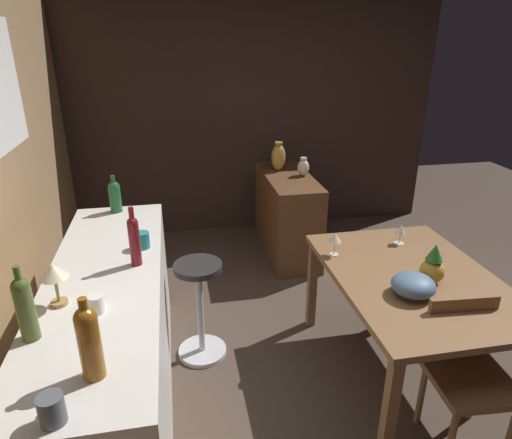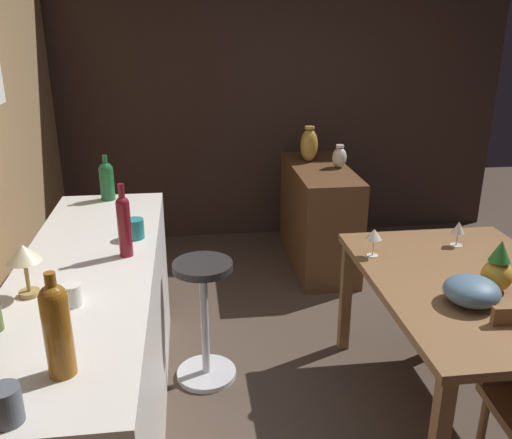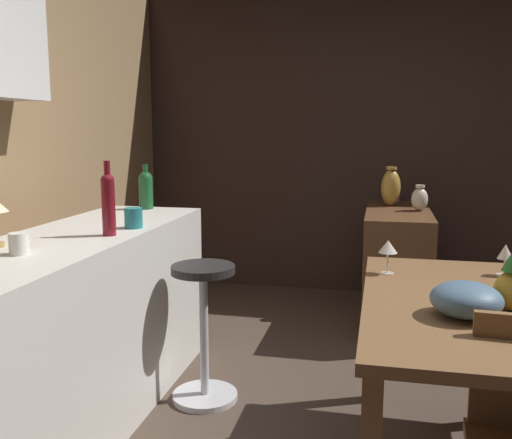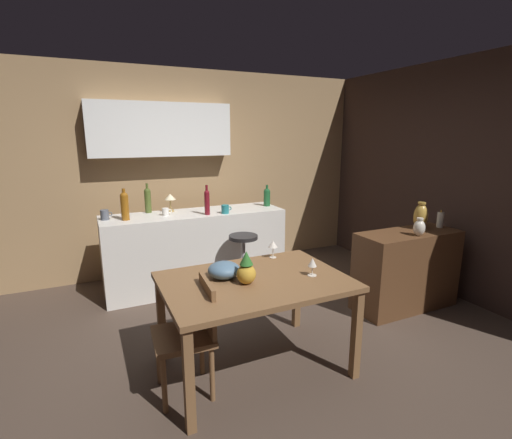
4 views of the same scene
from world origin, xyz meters
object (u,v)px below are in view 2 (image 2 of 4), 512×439
Objects in this scene: wine_glass_left at (458,229)px; fruit_bowl at (472,291)px; pineapple_centerpiece at (498,269)px; cup_teal at (135,229)px; bar_stool at (205,318)px; wine_bottle_ruby at (124,223)px; pillar_candle_tall at (307,145)px; dining_table at (472,297)px; cup_slate at (6,405)px; wine_bottle_amber at (57,326)px; vase_ceramic_ivory at (339,157)px; vase_brass at (309,145)px; cup_white at (73,294)px; sideboard_cabinet at (319,216)px; wine_bottle_green at (107,179)px; counter_lamp at (24,258)px; wine_glass_right at (373,235)px.

fruit_bowl is at bearing 158.66° from wine_glass_left.
pineapple_centerpiece is 1.71m from cup_teal.
bar_stool is at bearing 89.28° from wine_glass_left.
wine_bottle_ruby is 2.55m from pillar_candle_tall.
dining_table is 2.07m from cup_slate.
wine_bottle_amber is 1.88× the size of vase_ceramic_ivory.
vase_ceramic_ivory reaches higher than cup_teal.
dining_table is at bearing -170.37° from vase_brass.
vase_brass is (2.27, 0.23, 0.16)m from fruit_bowl.
cup_white reaches higher than fruit_bowl.
fruit_bowl is 2.53m from pillar_candle_tall.
cup_slate is (-1.07, 0.21, -0.10)m from wine_bottle_ruby.
cup_white is (-2.17, 1.48, 0.53)m from sideboard_cabinet.
bar_stool is at bearing -21.20° from wine_bottle_amber.
bar_stool is 1.87m from vase_ceramic_ivory.
cup_slate reaches higher than sideboard_cabinet.
wine_glass_left is 2.02m from wine_bottle_green.
wine_glass_left reaches higher than sideboard_cabinet.
wine_bottle_green is (1.73, 0.08, -0.04)m from wine_bottle_amber.
wine_bottle_green is (0.57, 1.93, 0.18)m from wine_glass_left.
wine_glass_left is 1.14× the size of cup_teal.
sideboard_cabinet is at bearing -40.56° from cup_teal.
wine_glass_left is at bearing -73.36° from counter_lamp.
cup_slate is 3.35m from vase_brass.
cup_teal is at bearing 89.65° from wine_glass_right.
wine_bottle_ruby reaches higher than counter_lamp.
wine_bottle_ruby reaches higher than cup_teal.
wine_bottle_amber reaches higher than bar_stool.
wine_glass_right is 1.40× the size of cup_white.
sideboard_cabinet is 1.57m from wine_glass_left.
fruit_bowl is at bearing -66.93° from cup_slate.
fruit_bowl is 1.58m from cup_teal.
bar_stool is 5.05× the size of wine_glass_left.
wine_bottle_green is at bearing 117.21° from vase_ceramic_ivory.
fruit_bowl is at bearing -174.29° from vase_brass.
wine_bottle_ruby is (0.35, 1.50, 0.26)m from fruit_bowl.
dining_table is at bearing -172.35° from pillar_candle_tall.
sideboard_cabinet is at bearing 10.07° from pineapple_centerpiece.
wine_bottle_green is (0.56, 0.53, 0.65)m from bar_stool.
vase_ceramic_ivory is at bearing -31.36° from wine_bottle_amber.
pillar_candle_tall reaches higher than vase_ceramic_ivory.
vase_brass is (1.07, -1.46, -0.07)m from wine_bottle_green.
vase_brass is 1.59× the size of vase_ceramic_ivory.
cup_teal is (0.65, -0.18, 0.01)m from cup_white.
fruit_bowl is 0.72× the size of wine_bottle_amber.
wine_bottle_amber is at bearing 108.20° from fruit_bowl.
wine_bottle_ruby is at bearing 99.07° from wine_glass_left.
wine_glass_left is 0.67m from fruit_bowl.
wine_bottle_amber reaches higher than sideboard_cabinet.
wine_bottle_amber is (-2.60, 1.43, 0.65)m from sideboard_cabinet.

